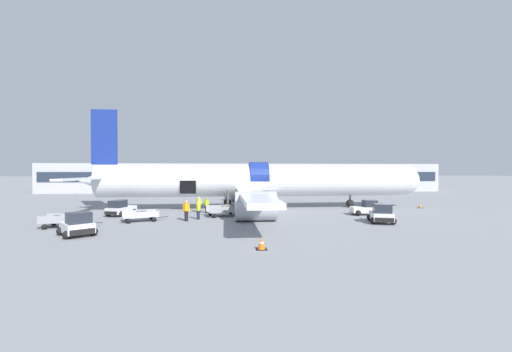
{
  "coord_description": "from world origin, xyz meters",
  "views": [
    {
      "loc": [
        -4.66,
        -33.73,
        4.31
      ],
      "look_at": [
        -1.49,
        -1.69,
        3.81
      ],
      "focal_mm": 22.0,
      "sensor_mm": 36.0,
      "label": 1
    }
  ],
  "objects_px": {
    "ground_crew_driver": "(199,204)",
    "ground_crew_loader_b": "(243,203)",
    "baggage_tug_mid": "(366,209)",
    "ground_crew_marshal": "(207,205)",
    "baggage_tug_spare": "(381,215)",
    "baggage_tug_lead": "(78,226)",
    "ground_crew_supervisor": "(198,210)",
    "baggage_cart_queued": "(142,216)",
    "baggage_tug_rear": "(120,209)",
    "ground_crew_loader_a": "(186,210)",
    "baggage_cart_loading": "(224,211)",
    "baggage_cart_empty": "(68,221)",
    "airplane": "(254,182)",
    "ground_crew_helper": "(250,205)"
  },
  "relations": [
    {
      "from": "ground_crew_driver",
      "to": "ground_crew_loader_b",
      "type": "bearing_deg",
      "value": -1.26
    },
    {
      "from": "baggage_tug_mid",
      "to": "ground_crew_marshal",
      "type": "relative_size",
      "value": 1.78
    },
    {
      "from": "baggage_tug_spare",
      "to": "baggage_tug_lead",
      "type": "bearing_deg",
      "value": -172.46
    },
    {
      "from": "baggage_tug_spare",
      "to": "ground_crew_supervisor",
      "type": "bearing_deg",
      "value": 167.48
    },
    {
      "from": "baggage_cart_queued",
      "to": "baggage_tug_rear",
      "type": "bearing_deg",
      "value": 128.14
    },
    {
      "from": "baggage_cart_queued",
      "to": "ground_crew_loader_a",
      "type": "bearing_deg",
      "value": -3.44
    },
    {
      "from": "baggage_tug_lead",
      "to": "baggage_cart_loading",
      "type": "distance_m",
      "value": 12.78
    },
    {
      "from": "ground_crew_driver",
      "to": "ground_crew_marshal",
      "type": "height_order",
      "value": "ground_crew_driver"
    },
    {
      "from": "baggage_tug_mid",
      "to": "ground_crew_loader_b",
      "type": "height_order",
      "value": "ground_crew_loader_b"
    },
    {
      "from": "baggage_tug_rear",
      "to": "baggage_tug_lead",
      "type": "bearing_deg",
      "value": -87.98
    },
    {
      "from": "baggage_tug_mid",
      "to": "baggage_cart_queued",
      "type": "bearing_deg",
      "value": -174.9
    },
    {
      "from": "baggage_tug_lead",
      "to": "baggage_tug_mid",
      "type": "distance_m",
      "value": 24.83
    },
    {
      "from": "baggage_tug_lead",
      "to": "ground_crew_supervisor",
      "type": "bearing_deg",
      "value": 40.94
    },
    {
      "from": "baggage_tug_lead",
      "to": "ground_crew_loader_b",
      "type": "distance_m",
      "value": 16.05
    },
    {
      "from": "baggage_cart_empty",
      "to": "ground_crew_loader_b",
      "type": "height_order",
      "value": "ground_crew_loader_b"
    },
    {
      "from": "ground_crew_supervisor",
      "to": "ground_crew_driver",
      "type": "bearing_deg",
      "value": 93.97
    },
    {
      "from": "baggage_cart_empty",
      "to": "ground_crew_marshal",
      "type": "relative_size",
      "value": 2.72
    },
    {
      "from": "baggage_tug_lead",
      "to": "ground_crew_loader_a",
      "type": "height_order",
      "value": "ground_crew_loader_a"
    },
    {
      "from": "ground_crew_marshal",
      "to": "baggage_tug_lead",
      "type": "bearing_deg",
      "value": -126.65
    },
    {
      "from": "baggage_tug_rear",
      "to": "baggage_cart_empty",
      "type": "bearing_deg",
      "value": -107.67
    },
    {
      "from": "airplane",
      "to": "ground_crew_supervisor",
      "type": "xyz_separation_m",
      "value": [
        -5.7,
        -7.63,
        -2.21
      ]
    },
    {
      "from": "baggage_tug_lead",
      "to": "ground_crew_helper",
      "type": "distance_m",
      "value": 15.91
    },
    {
      "from": "baggage_tug_spare",
      "to": "ground_crew_helper",
      "type": "height_order",
      "value": "ground_crew_helper"
    },
    {
      "from": "baggage_cart_queued",
      "to": "ground_crew_loader_b",
      "type": "xyz_separation_m",
      "value": [
        8.98,
        5.23,
        0.46
      ]
    },
    {
      "from": "baggage_tug_spare",
      "to": "baggage_cart_loading",
      "type": "height_order",
      "value": "baggage_tug_spare"
    },
    {
      "from": "baggage_tug_rear",
      "to": "baggage_cart_empty",
      "type": "distance_m",
      "value": 6.36
    },
    {
      "from": "ground_crew_driver",
      "to": "ground_crew_helper",
      "type": "xyz_separation_m",
      "value": [
        5.29,
        -1.13,
        0.02
      ]
    },
    {
      "from": "baggage_tug_lead",
      "to": "baggage_tug_rear",
      "type": "distance_m",
      "value": 9.64
    },
    {
      "from": "baggage_tug_mid",
      "to": "baggage_cart_loading",
      "type": "height_order",
      "value": "baggage_tug_mid"
    },
    {
      "from": "airplane",
      "to": "ground_crew_helper",
      "type": "relative_size",
      "value": 23.16
    },
    {
      "from": "ground_crew_loader_a",
      "to": "ground_crew_marshal",
      "type": "bearing_deg",
      "value": 73.95
    },
    {
      "from": "baggage_tug_spare",
      "to": "baggage_cart_queued",
      "type": "xyz_separation_m",
      "value": [
        -20.08,
        2.79,
        -0.24
      ]
    },
    {
      "from": "baggage_tug_spare",
      "to": "baggage_cart_loading",
      "type": "bearing_deg",
      "value": 157.9
    },
    {
      "from": "ground_crew_loader_a",
      "to": "ground_crew_loader_b",
      "type": "bearing_deg",
      "value": 46.37
    },
    {
      "from": "airplane",
      "to": "baggage_tug_mid",
      "type": "xyz_separation_m",
      "value": [
        10.51,
        -6.38,
        -2.47
      ]
    },
    {
      "from": "baggage_tug_mid",
      "to": "ground_crew_loader_a",
      "type": "xyz_separation_m",
      "value": [
        -17.16,
        -2.09,
        0.33
      ]
    },
    {
      "from": "baggage_tug_lead",
      "to": "baggage_cart_loading",
      "type": "xyz_separation_m",
      "value": [
        9.7,
        8.31,
        -0.2
      ]
    },
    {
      "from": "baggage_tug_mid",
      "to": "baggage_cart_queued",
      "type": "xyz_separation_m",
      "value": [
        -20.94,
        -1.87,
        -0.17
      ]
    },
    {
      "from": "baggage_cart_empty",
      "to": "ground_crew_marshal",
      "type": "xyz_separation_m",
      "value": [
        10.18,
        7.05,
        0.34
      ]
    },
    {
      "from": "baggage_tug_rear",
      "to": "ground_crew_supervisor",
      "type": "bearing_deg",
      "value": -22.57
    },
    {
      "from": "baggage_tug_mid",
      "to": "ground_crew_loader_b",
      "type": "xyz_separation_m",
      "value": [
        -11.96,
        3.37,
        0.29
      ]
    },
    {
      "from": "ground_crew_loader_a",
      "to": "baggage_cart_loading",
      "type": "bearing_deg",
      "value": 40.11
    },
    {
      "from": "ground_crew_loader_a",
      "to": "ground_crew_helper",
      "type": "height_order",
      "value": "ground_crew_loader_a"
    },
    {
      "from": "baggage_tug_mid",
      "to": "ground_crew_loader_b",
      "type": "bearing_deg",
      "value": 164.27
    },
    {
      "from": "baggage_tug_rear",
      "to": "ground_crew_loader_b",
      "type": "relative_size",
      "value": 1.94
    },
    {
      "from": "baggage_tug_rear",
      "to": "ground_crew_supervisor",
      "type": "relative_size",
      "value": 2.0
    },
    {
      "from": "ground_crew_loader_a",
      "to": "ground_crew_loader_b",
      "type": "relative_size",
      "value": 1.04
    },
    {
      "from": "baggage_cart_loading",
      "to": "baggage_cart_queued",
      "type": "xyz_separation_m",
      "value": [
        -7.03,
        -2.51,
        -0.03
      ]
    },
    {
      "from": "airplane",
      "to": "ground_crew_supervisor",
      "type": "relative_size",
      "value": 23.5
    },
    {
      "from": "baggage_cart_loading",
      "to": "ground_crew_marshal",
      "type": "height_order",
      "value": "ground_crew_marshal"
    }
  ]
}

